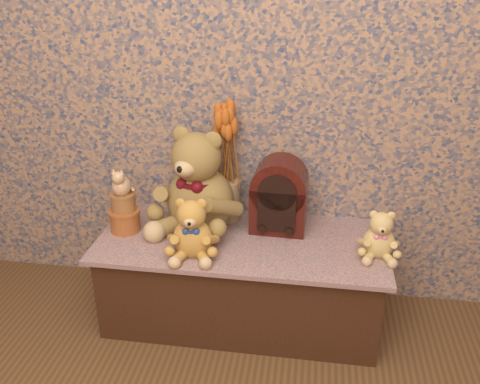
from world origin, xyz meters
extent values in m
cube|color=#36476F|center=(0.00, 1.50, 1.30)|extent=(3.00, 0.10, 2.60)
cube|color=#395276|center=(0.00, 1.24, 0.20)|extent=(1.21, 0.55, 0.40)
cylinder|color=tan|center=(-0.09, 1.41, 0.49)|extent=(0.12, 0.12, 0.18)
cylinder|color=#C58C39|center=(-0.51, 1.24, 0.45)|extent=(0.16, 0.16, 0.09)
cylinder|color=tan|center=(-0.51, 1.24, 0.54)|extent=(0.13, 0.13, 0.08)
camera|label=1|loc=(0.28, -0.63, 1.49)|focal=38.44mm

